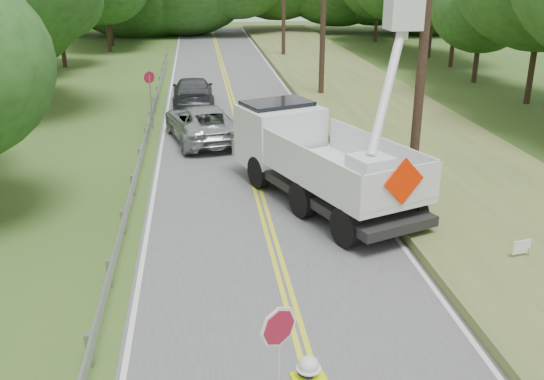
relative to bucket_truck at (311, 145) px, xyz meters
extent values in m
cube|color=#4D4D4F|center=(-1.71, 4.49, -1.65)|extent=(7.20, 96.00, 0.02)
cube|color=yellow|center=(-1.81, 4.49, -1.64)|extent=(0.12, 96.00, 0.00)
cube|color=yellow|center=(-1.61, 4.49, -1.64)|extent=(0.12, 96.00, 0.00)
cube|color=silver|center=(-5.16, 4.49, -1.64)|extent=(0.12, 96.00, 0.00)
cube|color=silver|center=(1.74, 4.49, -1.64)|extent=(0.12, 96.00, 0.00)
cube|color=#95989B|center=(-5.81, -8.51, -1.31)|extent=(0.12, 0.14, 0.70)
cube|color=#95989B|center=(-5.81, -5.51, -1.31)|extent=(0.12, 0.14, 0.70)
cube|color=#95989B|center=(-5.81, -2.51, -1.31)|extent=(0.12, 0.14, 0.70)
cube|color=#95989B|center=(-5.81, 0.49, -1.31)|extent=(0.12, 0.14, 0.70)
cube|color=#95989B|center=(-5.81, 3.49, -1.31)|extent=(0.12, 0.14, 0.70)
cube|color=#95989B|center=(-5.81, 6.49, -1.31)|extent=(0.12, 0.14, 0.70)
cube|color=#95989B|center=(-5.81, 9.49, -1.31)|extent=(0.12, 0.14, 0.70)
cube|color=#95989B|center=(-5.81, 12.49, -1.31)|extent=(0.12, 0.14, 0.70)
cube|color=#95989B|center=(-5.81, 15.49, -1.31)|extent=(0.12, 0.14, 0.70)
cube|color=#95989B|center=(-5.81, 18.49, -1.31)|extent=(0.12, 0.14, 0.70)
cube|color=#95989B|center=(-5.81, 21.49, -1.31)|extent=(0.12, 0.14, 0.70)
cube|color=#95989B|center=(-5.81, 24.49, -1.31)|extent=(0.12, 0.14, 0.70)
cube|color=#95989B|center=(-5.81, 27.49, -1.31)|extent=(0.12, 0.14, 0.70)
cube|color=#95989B|center=(-5.71, 5.49, -1.06)|extent=(0.05, 48.00, 0.34)
cylinder|color=black|center=(3.29, -0.51, 3.34)|extent=(0.30, 0.30, 10.00)
cylinder|color=black|center=(3.29, 14.49, 3.34)|extent=(0.30, 0.30, 10.00)
cube|color=#4D612F|center=(5.39, 4.49, -1.51)|extent=(7.00, 96.00, 0.30)
cylinder|color=#332319|center=(-12.19, 12.08, 0.32)|extent=(0.32, 0.32, 3.97)
cylinder|color=#332319|center=(-12.87, 16.27, -0.41)|extent=(0.32, 0.32, 2.51)
ellipsoid|color=#254118|center=(-12.87, 16.27, 2.65)|extent=(5.85, 5.85, 5.15)
cylinder|color=#332319|center=(-14.50, 22.70, -0.25)|extent=(0.32, 0.32, 2.83)
ellipsoid|color=#254118|center=(-14.50, 22.70, 3.21)|extent=(6.60, 6.60, 5.81)
cylinder|color=#332319|center=(-13.03, 27.07, -0.28)|extent=(0.32, 0.32, 2.76)
cylinder|color=#332319|center=(-10.82, 34.88, -0.07)|extent=(0.32, 0.32, 3.18)
cylinder|color=#332319|center=(-11.08, 38.77, 0.26)|extent=(0.32, 0.32, 3.85)
cylinder|color=#332319|center=(14.07, 11.78, 0.32)|extent=(0.32, 0.32, 3.98)
cylinder|color=#332319|center=(13.84, 17.87, -0.34)|extent=(0.32, 0.32, 2.65)
ellipsoid|color=#254118|center=(13.84, 17.87, 2.90)|extent=(6.19, 6.19, 5.45)
cylinder|color=#332319|center=(14.73, 23.75, 0.19)|extent=(0.32, 0.32, 3.71)
cylinder|color=#332319|center=(14.78, 28.30, 0.41)|extent=(0.32, 0.32, 4.14)
cylinder|color=#332319|center=(13.36, 32.56, 0.03)|extent=(0.32, 0.32, 3.38)
cylinder|color=#332319|center=(13.34, 38.37, -0.14)|extent=(0.32, 0.32, 3.06)
ellipsoid|color=silver|center=(-2.11, -11.15, -0.01)|extent=(0.30, 0.30, 0.24)
cylinder|color=maroon|center=(-2.56, -11.17, 0.68)|extent=(0.57, 0.36, 0.65)
cylinder|color=black|center=(0.21, -4.09, -1.10)|extent=(0.71, 1.14, 1.09)
cylinder|color=black|center=(2.32, -3.27, -1.10)|extent=(0.71, 1.14, 1.09)
cylinder|color=black|center=(-0.61, -1.98, -1.10)|extent=(0.71, 1.14, 1.09)
cylinder|color=black|center=(1.50, -1.16, -1.10)|extent=(0.71, 1.14, 1.09)
cylinder|color=black|center=(-1.64, 0.66, -1.10)|extent=(0.71, 1.14, 1.09)
cylinder|color=black|center=(0.47, 1.48, -1.10)|extent=(0.71, 1.14, 1.09)
cube|color=black|center=(0.32, -1.25, -1.02)|extent=(4.84, 7.62, 0.28)
cube|color=#B8BBBD|center=(0.61, -1.99, -0.45)|extent=(4.32, 5.80, 0.25)
cube|color=#B8BBBD|center=(-0.59, -2.45, 0.11)|extent=(1.95, 4.88, 1.02)
cube|color=#B8BBBD|center=(1.80, -1.53, 0.11)|extent=(1.95, 4.88, 1.02)
cube|color=#B8BBBD|center=(1.54, -4.40, 0.11)|extent=(2.45, 1.01, 1.02)
cube|color=#B8BBBD|center=(-0.79, 1.60, -0.11)|extent=(3.16, 2.93, 2.04)
cube|color=black|center=(-0.87, 1.81, 0.62)|extent=(2.65, 2.19, 0.85)
cube|color=#B8BBBD|center=(1.06, -3.15, 0.11)|extent=(1.32, 1.32, 0.91)
cube|color=#B8BBBD|center=(2.59, -0.51, 4.11)|extent=(0.96, 0.96, 0.96)
cube|color=#F92500|center=(1.57, -4.47, 0.28)|extent=(1.21, 0.50, 1.28)
imported|color=#A2A5A9|center=(-3.43, 6.71, -0.88)|extent=(3.58, 5.87, 1.52)
imported|color=#3E4246|center=(-3.82, 13.26, -0.89)|extent=(2.19, 5.24, 1.51)
cylinder|color=#95989B|center=(-5.68, 8.89, -0.43)|extent=(0.06, 0.06, 2.48)
cylinder|color=maroon|center=(-5.68, 8.89, 0.70)|extent=(0.47, 0.35, 0.56)
cube|color=white|center=(4.27, -5.78, -1.10)|extent=(0.51, 0.13, 0.36)
cylinder|color=#95989B|center=(4.07, -5.78, -1.41)|extent=(0.02, 0.02, 0.51)
cylinder|color=#95989B|center=(4.48, -5.78, -1.41)|extent=(0.02, 0.02, 0.51)
camera|label=1|loc=(-3.56, -18.41, 5.55)|focal=39.83mm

